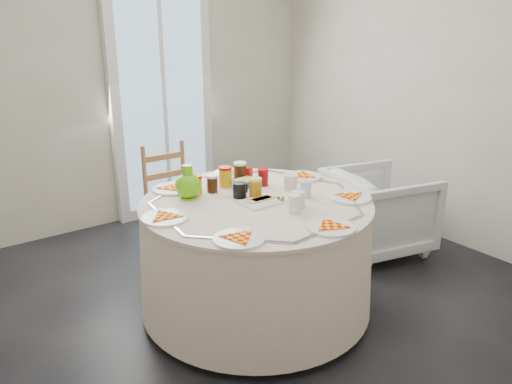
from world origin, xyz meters
TOP-DOWN VIEW (x-y plane):
  - floor at (0.00, 0.00)m, footprint 4.00×4.00m
  - wall_back at (0.00, 2.00)m, footprint 4.00×0.02m
  - wall_right at (2.00, 0.00)m, footprint 0.02×4.00m
  - glass_door at (0.40, 1.95)m, footprint 1.00×0.08m
  - table at (0.04, 0.02)m, footprint 1.45×1.45m
  - wooden_chair at (0.03, 1.09)m, footprint 0.40×0.38m
  - armchair at (1.36, 0.15)m, footprint 0.81×0.85m
  - place_settings at (0.04, 0.02)m, footprint 1.66×1.66m
  - jar_cluster at (0.03, 0.29)m, footprint 0.55×0.34m
  - butter_tub at (0.14, 0.29)m, footprint 0.15×0.11m
  - green_pitcher at (-0.26, 0.32)m, footprint 0.21×0.21m
  - cheese_platter at (0.07, -0.02)m, footprint 0.29×0.19m
  - mugs_glasses at (0.18, 0.02)m, footprint 0.65×0.65m

SIDE VIEW (x-z plane):
  - floor at x=0.00m, z-range 0.00..0.00m
  - table at x=0.04m, z-range 0.01..0.74m
  - armchair at x=1.36m, z-range 0.02..0.76m
  - wooden_chair at x=0.03m, z-range 0.03..0.91m
  - place_settings at x=0.04m, z-range 0.76..0.78m
  - cheese_platter at x=0.07m, z-range 0.75..0.79m
  - butter_tub at x=0.14m, z-range 0.76..0.81m
  - mugs_glasses at x=0.18m, z-range 0.75..0.87m
  - jar_cluster at x=0.03m, z-range 0.75..0.89m
  - green_pitcher at x=-0.26m, z-range 0.77..0.97m
  - glass_door at x=0.40m, z-range 0.00..2.10m
  - wall_back at x=0.00m, z-range 0.00..2.60m
  - wall_right at x=2.00m, z-range 0.00..2.60m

